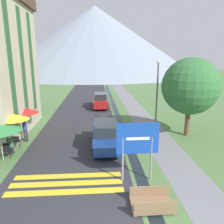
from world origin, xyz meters
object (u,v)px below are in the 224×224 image
at_px(cafe_chair_near_right, 7,148).
at_px(cafe_umbrella_rear_red, 26,110).
at_px(person_seated_near, 11,143).
at_px(streetlamp, 157,91).
at_px(road_sign, 138,143).
at_px(cafe_chair_middle, 17,141).
at_px(footbridge, 152,203).
at_px(parked_car_far, 100,100).
at_px(tree_by_path, 190,86).
at_px(cafe_chair_near_left, 7,150).
at_px(parked_car_near, 106,135).
at_px(cafe_umbrella_middle_yellow, 14,117).
at_px(person_standing_terrace, 25,128).

distance_m(cafe_chair_near_right, cafe_umbrella_rear_red, 4.40).
xyz_separation_m(person_seated_near, streetlamp, (10.25, 3.49, 2.69)).
distance_m(road_sign, streetlamp, 7.80).
height_order(cafe_chair_near_right, cafe_chair_middle, same).
height_order(footbridge, cafe_chair_middle, cafe_chair_middle).
distance_m(parked_car_far, streetlamp, 10.57).
relative_size(footbridge, cafe_chair_middle, 2.00).
xyz_separation_m(road_sign, person_seated_near, (-7.39, 3.64, -1.29)).
height_order(person_seated_near, streetlamp, streetlamp).
xyz_separation_m(cafe_chair_near_right, tree_by_path, (12.61, 2.82, 3.36)).
height_order(parked_car_far, cafe_chair_near_right, parked_car_far).
bearing_deg(cafe_chair_middle, footbridge, -56.44).
bearing_deg(tree_by_path, cafe_umbrella_rear_red, 173.85).
relative_size(parked_car_far, tree_by_path, 0.75).
bearing_deg(cafe_chair_near_left, person_seated_near, 117.63).
relative_size(parked_car_near, cafe_chair_near_left, 5.35).
distance_m(cafe_umbrella_middle_yellow, streetlamp, 10.62).
height_order(road_sign, cafe_chair_middle, road_sign).
bearing_deg(cafe_umbrella_middle_yellow, cafe_chair_near_left, -89.14).
distance_m(cafe_umbrella_middle_yellow, tree_by_path, 12.71).
xyz_separation_m(cafe_chair_near_right, streetlamp, (10.36, 3.77, 2.87)).
bearing_deg(tree_by_path, parked_car_far, 122.63).
relative_size(cafe_chair_near_right, person_seated_near, 0.68).
height_order(footbridge, parked_car_near, parked_car_near).
bearing_deg(cafe_umbrella_middle_yellow, parked_car_near, -3.96).
relative_size(cafe_umbrella_rear_red, person_standing_terrace, 1.23).
bearing_deg(parked_car_far, tree_by_path, -57.37).
bearing_deg(road_sign, tree_by_path, 50.41).
bearing_deg(cafe_chair_middle, streetlamp, -1.10).
bearing_deg(cafe_chair_near_left, tree_by_path, 39.91).
bearing_deg(person_standing_terrace, cafe_umbrella_middle_yellow, -104.75).
xyz_separation_m(cafe_chair_near_right, cafe_umbrella_middle_yellow, (0.12, 1.27, 1.64)).
distance_m(footbridge, cafe_chair_near_right, 9.49).
distance_m(cafe_chair_near_left, person_standing_terrace, 2.78).
bearing_deg(footbridge, cafe_umbrella_middle_yellow, 138.64).
bearing_deg(cafe_chair_near_left, person_standing_terrace, 110.11).
relative_size(cafe_chair_near_left, person_seated_near, 0.68).
xyz_separation_m(person_standing_terrace, tree_by_path, (12.21, 0.48, 2.87)).
bearing_deg(parked_car_near, cafe_chair_near_right, -172.17).
xyz_separation_m(parked_car_near, cafe_chair_middle, (-6.00, 0.37, -0.40)).
bearing_deg(cafe_chair_middle, cafe_chair_near_right, -112.44).
relative_size(cafe_chair_near_right, cafe_chair_middle, 1.00).
distance_m(parked_car_far, cafe_chair_near_right, 14.42).
xyz_separation_m(road_sign, cafe_chair_near_right, (-7.51, 3.35, -1.47)).
bearing_deg(streetlamp, parked_car_near, -145.21).
bearing_deg(cafe_umbrella_middle_yellow, road_sign, -32.01).
height_order(road_sign, person_seated_near, road_sign).
relative_size(road_sign, tree_by_path, 0.50).
bearing_deg(parked_car_near, cafe_chair_near_left, -168.43).
bearing_deg(person_seated_near, cafe_umbrella_middle_yellow, 90.01).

